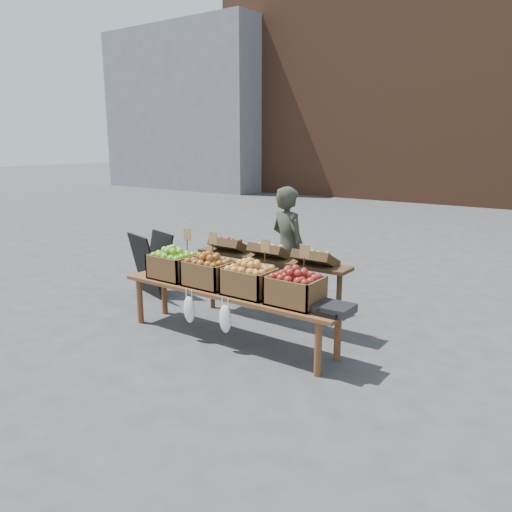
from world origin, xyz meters
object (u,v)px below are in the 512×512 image
Objects in this scene: crate_red_apples at (250,281)px; crate_green_apples at (295,291)px; crate_russet_pears at (209,273)px; vendor at (288,249)px; display_bench at (229,315)px; weighing_scale at (334,309)px; crate_golden_apples at (173,266)px; chalkboard_sign at (152,264)px; back_table at (270,280)px.

crate_red_apples and crate_green_apples have the same top height.
vendor is at bearing 80.39° from crate_russet_pears.
weighing_scale reaches higher than display_bench.
crate_golden_apples reaches higher than display_bench.
chalkboard_sign is 1.80× the size of crate_russet_pears.
crate_red_apples is at bearing 124.28° from vendor.
crate_green_apples is (0.55, 0.00, 0.00)m from crate_red_apples.
display_bench is at bearing -93.82° from back_table.
chalkboard_sign is 1.80× the size of crate_golden_apples.
crate_russet_pears is at bearing -114.17° from back_table.
crate_golden_apples is 1.47× the size of weighing_scale.
vendor is at bearing 92.57° from display_bench.
crate_green_apples reaches higher than weighing_scale.
crate_green_apples is 0.44m from weighing_scale.
chalkboard_sign is 1.80× the size of crate_red_apples.
display_bench is 5.40× the size of crate_russet_pears.
vendor reaches higher than chalkboard_sign.
crate_red_apples is (2.17, -0.65, 0.26)m from chalkboard_sign.
back_table is (1.95, 0.07, 0.07)m from chalkboard_sign.
crate_red_apples reaches higher than display_bench.
back_table is 0.78m from crate_red_apples.
back_table is 4.20× the size of crate_green_apples.
crate_golden_apples reaches higher than weighing_scale.
crate_russet_pears is at bearing 180.00° from display_bench.
weighing_scale is (0.97, 0.00, -0.10)m from crate_red_apples.
vendor is 0.63m from back_table.
vendor is 1.33m from crate_red_apples.
chalkboard_sign is at bearing 168.41° from weighing_scale.
chalkboard_sign is 0.43× the size of back_table.
chalkboard_sign is 1.77m from crate_russet_pears.
vendor reaches higher than crate_red_apples.
display_bench is at bearing 112.32° from vendor.
crate_green_apples is at bearing -42.82° from back_table.
crate_golden_apples is 1.65m from crate_green_apples.
chalkboard_sign is 1.28m from crate_golden_apples.
vendor is 1.50m from crate_golden_apples.
weighing_scale is at bearing 0.00° from display_bench.
chalkboard_sign is (-1.84, -0.64, -0.34)m from vendor.
crate_golden_apples and crate_green_apples have the same top height.
display_bench is 5.40× the size of crate_green_apples.
crate_red_apples is (0.27, 0.00, 0.42)m from display_bench.
display_bench is 0.51m from crate_red_apples.
crate_green_apples is (1.65, 0.00, 0.00)m from crate_golden_apples.
weighing_scale is (3.15, -0.65, 0.16)m from chalkboard_sign.
crate_green_apples reaches higher than display_bench.
crate_russet_pears is at bearing 180.00° from weighing_scale.
chalkboard_sign is at bearing 148.95° from crate_golden_apples.
crate_green_apples is 1.47× the size of weighing_scale.
vendor is 3.16× the size of crate_golden_apples.
vendor is 0.59× the size of display_bench.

